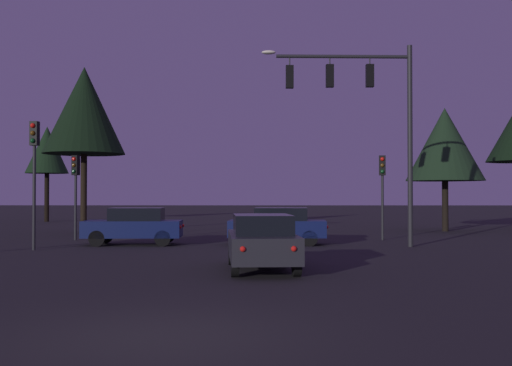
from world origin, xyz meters
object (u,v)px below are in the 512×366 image
Objects in this scene: car_crossing_left at (278,225)px; traffic_light_corner_left at (34,159)px; traffic_light_median at (75,180)px; car_crossing_right at (134,226)px; traffic_light_corner_right at (382,180)px; tree_center_horizon at (84,111)px; car_nearside_lane at (262,241)px; tree_behind_sign at (445,145)px; tree_left_far at (47,150)px; traffic_signal_mast_arm at (366,104)px.

traffic_light_corner_left is at bearing -163.45° from car_crossing_left.
traffic_light_median reaches higher than car_crossing_left.
traffic_light_median is 4.61m from car_crossing_right.
traffic_light_corner_left is 14.89m from traffic_light_corner_right.
tree_center_horizon is (-1.07, 9.95, 3.18)m from traffic_light_corner_left.
traffic_light_median is 0.90× the size of car_nearside_lane.
car_crossing_right is at bearing -60.30° from tree_center_horizon.
traffic_light_corner_right is 0.89× the size of car_nearside_lane.
traffic_light_median reaches higher than traffic_light_corner_right.
traffic_light_corner_left is 0.69× the size of tree_behind_sign.
tree_left_far is at bearing 116.42° from tree_center_horizon.
traffic_light_corner_right is (1.33, 3.63, -2.90)m from traffic_signal_mast_arm.
traffic_signal_mast_arm is 2.08× the size of traffic_light_median.
traffic_light_median is at bearing -159.88° from tree_behind_sign.
tree_behind_sign is (6.14, 10.33, -0.76)m from traffic_signal_mast_arm.
car_crossing_right is at bearing 175.01° from traffic_signal_mast_arm.
car_crossing_left is (-3.46, 1.09, -4.85)m from traffic_signal_mast_arm.
traffic_light_median is (-13.94, -0.17, 0.00)m from traffic_light_corner_right.
traffic_light_corner_right is at bearing 69.90° from traffic_signal_mast_arm.
car_crossing_right is at bearing -165.29° from traffic_light_corner_right.
tree_center_horizon is at bearing 144.64° from car_crossing_left.
car_nearside_lane is 8.63m from car_crossing_left.
car_nearside_lane is (8.50, -10.98, -1.95)m from traffic_light_median.
tree_behind_sign is at bearing 32.54° from traffic_light_corner_left.
tree_left_far is (-8.01, 23.90, 2.07)m from traffic_light_corner_left.
traffic_signal_mast_arm is 1.94× the size of car_crossing_left.
traffic_signal_mast_arm is 1.67× the size of traffic_light_corner_left.
traffic_light_corner_left is at bearing -142.77° from car_crossing_right.
traffic_signal_mast_arm reaches higher than traffic_light_corner_left.
tree_left_far reaches higher than traffic_light_median.
traffic_light_corner_right is at bearing 0.69° from traffic_light_median.
traffic_light_corner_right is at bearing 27.93° from car_crossing_left.
traffic_light_corner_right is 0.53× the size of tree_left_far.
car_crossing_right is (-5.92, -0.27, -0.00)m from car_crossing_left.
traffic_signal_mast_arm is at bearing -31.37° from tree_center_horizon.
tree_center_horizon reaches higher than traffic_light_corner_right.
traffic_light_corner_right is 0.94× the size of car_crossing_right.
tree_behind_sign is 19.98m from tree_center_horizon.
traffic_light_corner_right is 13.94m from traffic_light_median.
traffic_light_corner_right is 1.00× the size of traffic_light_median.
tree_center_horizon reaches higher than tree_left_far.
traffic_light_corner_right is at bearing -40.39° from tree_left_far.
tree_center_horizon reaches higher than car_nearside_lane.
traffic_light_corner_left is 5.12m from traffic_light_median.
traffic_light_corner_left is at bearing -89.75° from traffic_light_median.
traffic_signal_mast_arm is at bearing -4.99° from car_crossing_right.
traffic_light_median is at bearing -67.01° from tree_left_far.
traffic_light_corner_right is 0.93× the size of car_crossing_left.
tree_left_far reaches higher than car_crossing_right.
traffic_light_median is 14.02m from car_nearside_lane.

